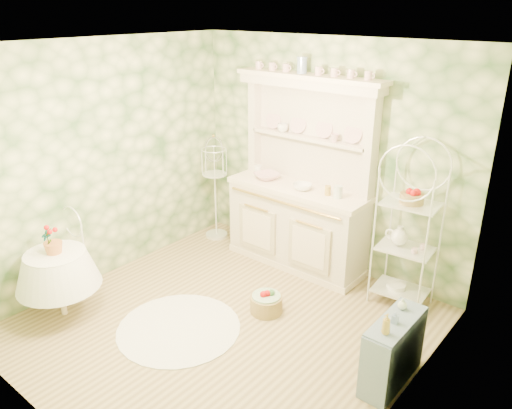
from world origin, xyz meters
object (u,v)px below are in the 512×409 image
Objects in this scene: bakers_rack at (409,223)px; cafe_chair at (63,262)px; round_table at (59,282)px; kitchen_dresser at (298,176)px; floor_basket at (266,303)px; birdcage_stand at (215,188)px; side_shelf at (393,350)px.

cafe_chair is (-2.87, -2.23, -0.51)m from bakers_rack.
round_table is 0.89× the size of cafe_chair.
kitchen_dresser is 1.22× the size of bakers_rack.
floor_basket is (1.60, 1.38, -0.28)m from round_table.
cafe_chair is 2.23m from floor_basket.
round_table is at bearing -88.11° from birdcage_stand.
cafe_chair is (-3.33, -1.04, 0.11)m from side_shelf.
kitchen_dresser is 3.12× the size of side_shelf.
kitchen_dresser is 2.79m from cafe_chair.
round_table reaches higher than side_shelf.
side_shelf is at bearing -74.12° from bakers_rack.
side_shelf is 3.49m from cafe_chair.
kitchen_dresser reaches higher than round_table.
floor_basket is at bearing 29.94° from cafe_chair.
cafe_chair reaches higher than floor_basket.
side_shelf is 0.52× the size of birdcage_stand.
kitchen_dresser is at bearing 139.93° from side_shelf.
kitchen_dresser is 1.36m from birdcage_stand.
kitchen_dresser is 1.61× the size of birdcage_stand.
bakers_rack reaches higher than round_table.
bakers_rack is at bearing 104.32° from side_shelf.
bakers_rack reaches higher than side_shelf.
round_table is at bearing -40.00° from cafe_chair.
side_shelf reaches higher than floor_basket.
kitchen_dresser reaches higher than bakers_rack.
bakers_rack is (1.39, -0.02, -0.20)m from kitchen_dresser.
round_table is at bearing -139.23° from floor_basket.
bakers_rack is 3.67m from cafe_chair.
floor_basket is (-1.46, 0.13, -0.22)m from side_shelf.
kitchen_dresser is at bearing 54.48° from cafe_chair.
round_table is at bearing -116.28° from kitchen_dresser.
side_shelf is 1.49m from floor_basket.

